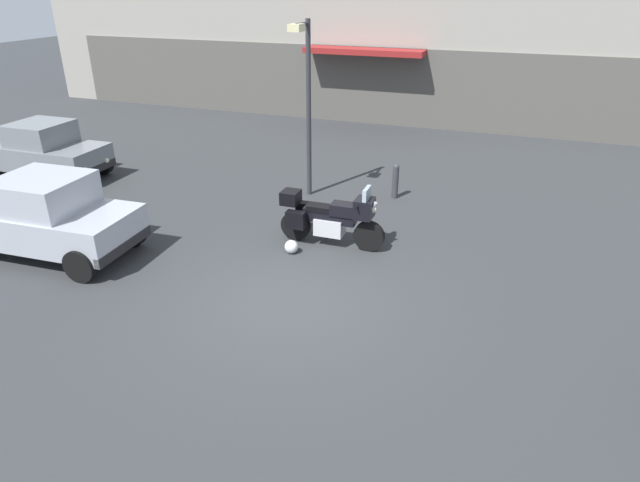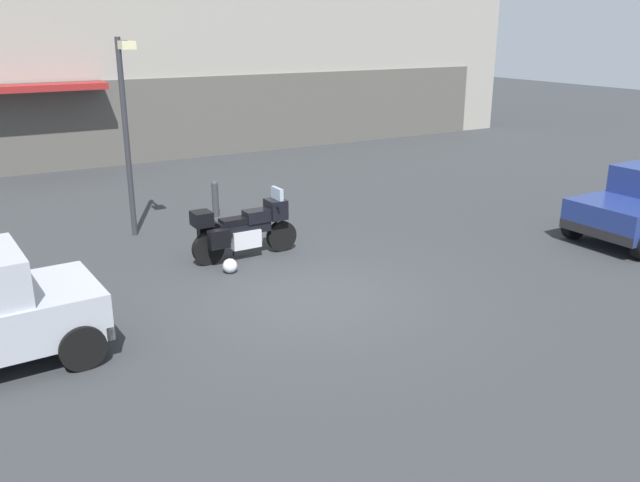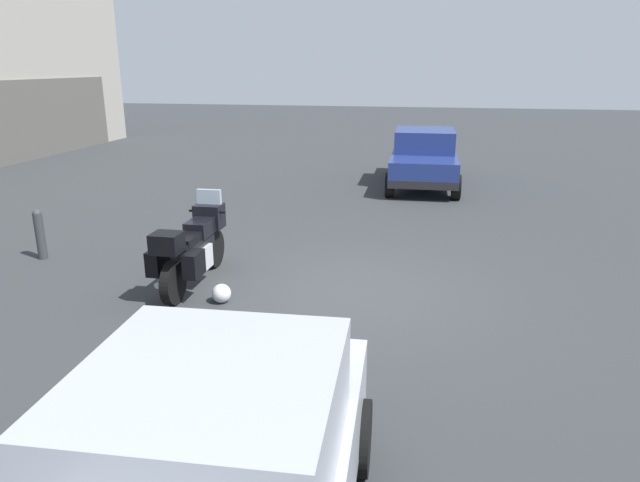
{
  "view_description": "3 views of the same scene",
  "coord_description": "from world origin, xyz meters",
  "px_view_note": "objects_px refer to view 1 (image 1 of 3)",
  "views": [
    {
      "loc": [
        3.38,
        -7.55,
        5.12
      ],
      "look_at": [
        0.18,
        1.06,
        0.74
      ],
      "focal_mm": 31.13,
      "sensor_mm": 36.0,
      "label": 1
    },
    {
      "loc": [
        -5.2,
        -9.32,
        4.49
      ],
      "look_at": [
        0.5,
        0.45,
        0.81
      ],
      "focal_mm": 37.29,
      "sensor_mm": 36.0,
      "label": 2
    },
    {
      "loc": [
        -7.99,
        -1.15,
        3.31
      ],
      "look_at": [
        0.37,
        0.53,
        0.68
      ],
      "focal_mm": 32.22,
      "sensor_mm": 36.0,
      "label": 3
    }
  ],
  "objects_px": {
    "car_compact_side": "(44,151)",
    "motorcycle": "(330,217)",
    "helmet": "(291,247)",
    "bollard_curbside": "(395,180)",
    "car_hatchback_near": "(43,216)",
    "streetlamp_curbside": "(306,92)"
  },
  "relations": [
    {
      "from": "motorcycle",
      "to": "car_compact_side",
      "type": "bearing_deg",
      "value": 170.77
    },
    {
      "from": "car_hatchback_near",
      "to": "car_compact_side",
      "type": "relative_size",
      "value": 1.12
    },
    {
      "from": "car_compact_side",
      "to": "motorcycle",
      "type": "bearing_deg",
      "value": -9.88
    },
    {
      "from": "helmet",
      "to": "bollard_curbside",
      "type": "height_order",
      "value": "bollard_curbside"
    },
    {
      "from": "motorcycle",
      "to": "car_compact_side",
      "type": "relative_size",
      "value": 0.64
    },
    {
      "from": "car_hatchback_near",
      "to": "car_compact_side",
      "type": "height_order",
      "value": "car_hatchback_near"
    },
    {
      "from": "motorcycle",
      "to": "helmet",
      "type": "distance_m",
      "value": 1.01
    },
    {
      "from": "bollard_curbside",
      "to": "streetlamp_curbside",
      "type": "bearing_deg",
      "value": -162.93
    },
    {
      "from": "helmet",
      "to": "streetlamp_curbside",
      "type": "bearing_deg",
      "value": 105.96
    },
    {
      "from": "motorcycle",
      "to": "car_hatchback_near",
      "type": "height_order",
      "value": "car_hatchback_near"
    },
    {
      "from": "streetlamp_curbside",
      "to": "helmet",
      "type": "bearing_deg",
      "value": -74.04
    },
    {
      "from": "helmet",
      "to": "car_compact_side",
      "type": "bearing_deg",
      "value": 166.4
    },
    {
      "from": "motorcycle",
      "to": "streetlamp_curbside",
      "type": "bearing_deg",
      "value": 120.24
    },
    {
      "from": "motorcycle",
      "to": "helmet",
      "type": "bearing_deg",
      "value": -132.36
    },
    {
      "from": "motorcycle",
      "to": "bollard_curbside",
      "type": "distance_m",
      "value": 3.23
    },
    {
      "from": "bollard_curbside",
      "to": "motorcycle",
      "type": "bearing_deg",
      "value": -101.65
    },
    {
      "from": "motorcycle",
      "to": "streetlamp_curbside",
      "type": "height_order",
      "value": "streetlamp_curbside"
    },
    {
      "from": "motorcycle",
      "to": "streetlamp_curbside",
      "type": "xyz_separation_m",
      "value": [
        -1.5,
        2.5,
        2.01
      ]
    },
    {
      "from": "motorcycle",
      "to": "bollard_curbside",
      "type": "height_order",
      "value": "motorcycle"
    },
    {
      "from": "helmet",
      "to": "bollard_curbside",
      "type": "distance_m",
      "value": 4.04
    },
    {
      "from": "motorcycle",
      "to": "helmet",
      "type": "relative_size",
      "value": 8.08
    },
    {
      "from": "motorcycle",
      "to": "car_hatchback_near",
      "type": "relative_size",
      "value": 0.57
    }
  ]
}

